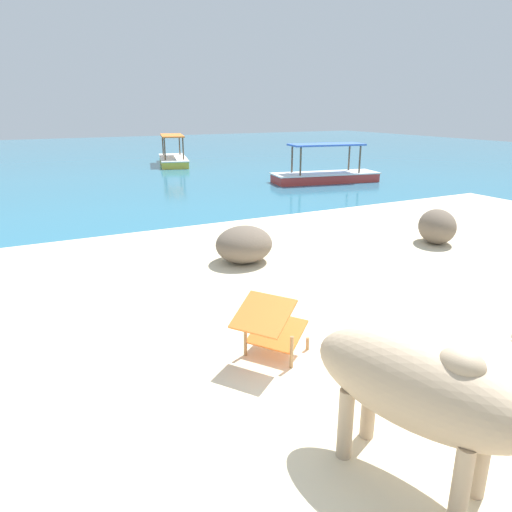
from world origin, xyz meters
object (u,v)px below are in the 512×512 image
deck_chair_near (270,325)px  boat_yellow (173,158)px  boat_red (325,174)px  cow (424,389)px

deck_chair_near → boat_yellow: (4.53, 17.08, -0.13)m
deck_chair_near → boat_red: boat_red is taller
boat_yellow → boat_red: bearing=36.7°
cow → deck_chair_near: bearing=164.9°
boat_yellow → boat_red: 8.02m
deck_chair_near → boat_yellow: 17.68m
deck_chair_near → boat_yellow: size_ratio=0.24×
cow → boat_yellow: bearing=149.0°
deck_chair_near → boat_red: (7.54, 9.65, -0.13)m
cow → boat_yellow: size_ratio=0.50×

